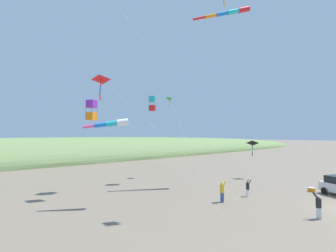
% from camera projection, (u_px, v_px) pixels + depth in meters
% --- Properties ---
extents(dune_ridge_grassy, '(28.00, 240.00, 10.77)m').
position_uv_depth(dune_ridge_grassy, '(84.00, 158.00, 60.03)').
color(dune_ridge_grassy, '#6B844C').
rests_on(dune_ridge_grassy, ground_plane).
extents(cooler_box, '(0.62, 0.42, 0.42)m').
position_uv_depth(cooler_box, '(311.00, 190.00, 24.20)').
color(cooler_box, orange).
rests_on(cooler_box, ground_plane).
extents(person_adult_flyer, '(0.68, 0.60, 1.94)m').
position_uv_depth(person_adult_flyer, '(222.00, 190.00, 20.38)').
color(person_adult_flyer, '#335199').
rests_on(person_adult_flyer, ground_plane).
extents(person_child_green_jacket, '(0.62, 0.52, 1.84)m').
position_uv_depth(person_child_green_jacket, '(318.00, 204.00, 16.30)').
color(person_child_green_jacket, silver).
rests_on(person_child_green_jacket, ground_plane).
extents(person_child_grey_jacket, '(0.42, 0.52, 1.60)m').
position_uv_depth(person_child_grey_jacket, '(248.00, 187.00, 22.24)').
color(person_child_grey_jacket, silver).
rests_on(person_child_grey_jacket, ground_plane).
extents(kite_delta_rainbow_low_near, '(10.80, 4.28, 11.41)m').
position_uv_depth(kite_delta_rainbow_low_near, '(169.00, 99.00, 33.64)').
color(kite_delta_rainbow_low_near, green).
rests_on(kite_delta_rainbow_low_near, ground_plane).
extents(kite_delta_long_streamer_left, '(10.81, 9.07, 11.67)m').
position_uv_depth(kite_delta_long_streamer_left, '(102.00, 80.00, 22.79)').
color(kite_delta_long_streamer_left, red).
rests_on(kite_delta_long_streamer_left, ground_plane).
extents(kite_windsock_black_fish_shape, '(8.32, 6.78, 22.13)m').
position_uv_depth(kite_windsock_black_fish_shape, '(230.00, 12.00, 28.79)').
color(kite_windsock_black_fish_shape, red).
rests_on(kite_windsock_black_fish_shape, ground_plane).
extents(kite_box_long_streamer_right, '(13.02, 1.01, 10.76)m').
position_uv_depth(kite_box_long_streamer_right, '(153.00, 104.00, 29.30)').
color(kite_box_long_streamer_right, '#1EB7C6').
rests_on(kite_box_long_streamer_right, ground_plane).
extents(kite_delta_teal_far_right, '(8.30, 5.31, 5.15)m').
position_uv_depth(kite_delta_teal_far_right, '(253.00, 143.00, 32.20)').
color(kite_delta_teal_far_right, black).
rests_on(kite_delta_teal_far_right, ground_plane).
extents(kite_windsock_orange_high_right, '(9.06, 7.00, 7.27)m').
position_uv_depth(kite_windsock_orange_high_right, '(113.00, 124.00, 19.45)').
color(kite_windsock_orange_high_right, white).
rests_on(kite_windsock_orange_high_right, ground_plane).
extents(kite_box_white_trailing, '(9.81, 10.16, 9.60)m').
position_uv_depth(kite_box_white_trailing, '(92.00, 110.00, 24.88)').
color(kite_box_white_trailing, purple).
rests_on(kite_box_white_trailing, ground_plane).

